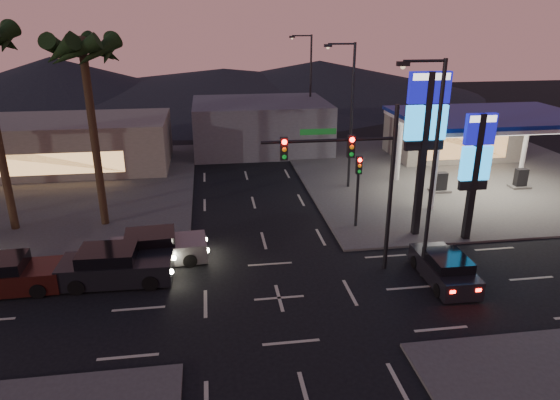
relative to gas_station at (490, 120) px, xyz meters
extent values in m
plane|color=black|center=(-16.00, -12.00, -5.08)|extent=(140.00, 140.00, 0.00)
cube|color=#47443F|center=(0.00, 4.00, -5.02)|extent=(24.00, 24.00, 0.12)
cube|color=#47443F|center=(-32.00, 4.00, -5.02)|extent=(24.00, 24.00, 0.12)
cylinder|color=silver|center=(-5.00, -3.00, -2.58)|extent=(0.36, 0.36, 5.00)
cylinder|color=silver|center=(-5.00, 3.00, -2.58)|extent=(0.36, 0.36, 5.00)
cylinder|color=silver|center=(5.00, 3.00, -2.58)|extent=(0.36, 0.36, 5.00)
cube|color=silver|center=(0.00, 0.00, 0.12)|extent=(12.00, 8.00, 0.50)
cube|color=white|center=(0.00, 0.00, -0.18)|extent=(11.60, 7.60, 0.06)
cube|color=navy|center=(0.00, 0.00, 0.27)|extent=(12.20, 8.20, 0.25)
cube|color=black|center=(-3.00, 0.00, -4.28)|extent=(0.80, 0.50, 1.40)
cube|color=black|center=(3.00, 0.00, -4.28)|extent=(0.80, 0.50, 1.40)
cube|color=#726B5B|center=(2.00, 9.00, -3.08)|extent=(10.00, 6.00, 4.00)
cube|color=black|center=(-7.50, -6.50, -0.58)|extent=(0.35, 0.35, 9.00)
cube|color=#0C0C8A|center=(-7.50, -6.50, 3.12)|extent=(2.20, 0.30, 1.60)
cube|color=white|center=(-7.50, -6.50, 3.67)|extent=(1.98, 0.32, 0.35)
cube|color=#188FE7|center=(-7.50, -6.50, 1.32)|extent=(2.20, 0.30, 1.80)
cube|color=black|center=(-7.50, -6.50, 0.12)|extent=(2.09, 0.28, 0.50)
cube|color=black|center=(-5.00, -7.50, -1.58)|extent=(0.35, 0.35, 7.00)
cube|color=#0C0C8A|center=(-5.00, -7.50, 1.12)|extent=(1.60, 0.30, 1.60)
cube|color=white|center=(-5.00, -7.50, 1.67)|extent=(1.44, 0.32, 0.35)
cube|color=#188FE7|center=(-5.00, -7.50, -0.68)|extent=(1.60, 0.30, 1.80)
cube|color=black|center=(-5.00, -7.50, -1.88)|extent=(1.52, 0.28, 0.50)
cylinder|color=black|center=(-10.50, -10.00, -1.08)|extent=(0.20, 0.20, 8.00)
cylinder|color=black|center=(-13.50, -10.00, 1.42)|extent=(6.00, 0.14, 0.14)
cube|color=#0C3F14|center=(-14.00, -10.00, 1.82)|extent=(1.60, 0.05, 0.25)
cube|color=black|center=(-12.50, -10.00, 1.12)|extent=(0.32, 0.25, 1.00)
sphere|color=#FF0C07|center=(-12.50, -10.15, 1.45)|extent=(0.22, 0.22, 0.22)
sphere|color=orange|center=(-12.50, -10.15, 1.12)|extent=(0.20, 0.20, 0.20)
sphere|color=#0CB226|center=(-12.50, -10.15, 0.79)|extent=(0.20, 0.20, 0.20)
cube|color=black|center=(-15.50, -10.00, 1.12)|extent=(0.32, 0.25, 1.00)
sphere|color=#FF0C07|center=(-15.50, -10.15, 1.45)|extent=(0.22, 0.22, 0.22)
sphere|color=orange|center=(-15.50, -10.15, 1.12)|extent=(0.20, 0.20, 0.20)
sphere|color=#0CB226|center=(-15.50, -10.15, 0.79)|extent=(0.20, 0.20, 0.20)
cylinder|color=black|center=(-10.50, -5.00, -3.08)|extent=(0.16, 0.16, 4.00)
cube|color=black|center=(-10.50, -5.00, -1.28)|extent=(0.32, 0.25, 1.00)
sphere|color=#FF0C07|center=(-10.50, -5.15, -0.95)|extent=(0.22, 0.22, 0.22)
sphere|color=orange|center=(-10.50, -5.15, -1.28)|extent=(0.20, 0.20, 0.20)
sphere|color=#0CB226|center=(-10.50, -5.15, -1.61)|extent=(0.20, 0.20, 0.20)
cylinder|color=black|center=(-9.00, -11.00, -0.08)|extent=(0.18, 0.18, 10.00)
cylinder|color=black|center=(-9.90, -11.00, 4.82)|extent=(1.80, 0.12, 0.12)
cube|color=black|center=(-10.80, -11.00, 4.72)|extent=(0.50, 0.25, 0.18)
sphere|color=#FFCC8C|center=(-10.80, -11.00, 4.60)|extent=(0.20, 0.20, 0.20)
cylinder|color=black|center=(-9.00, 2.00, -0.08)|extent=(0.18, 0.18, 10.00)
cylinder|color=black|center=(-9.90, 2.00, 4.82)|extent=(1.80, 0.12, 0.12)
cube|color=black|center=(-10.80, 2.00, 4.72)|extent=(0.50, 0.25, 0.18)
sphere|color=#FFCC8C|center=(-10.80, 2.00, 4.60)|extent=(0.20, 0.20, 0.20)
cylinder|color=black|center=(-9.00, 16.00, -0.08)|extent=(0.18, 0.18, 10.00)
cylinder|color=black|center=(-9.90, 16.00, 4.82)|extent=(1.80, 0.12, 0.12)
cube|color=black|center=(-10.80, 16.00, 4.72)|extent=(0.50, 0.25, 0.18)
sphere|color=#FFCC8C|center=(-10.80, 16.00, 4.60)|extent=(0.20, 0.20, 0.20)
cylinder|color=black|center=(-25.00, -2.50, 0.02)|extent=(0.44, 0.44, 10.20)
sphere|color=black|center=(-25.00, -2.50, 5.12)|extent=(0.90, 0.90, 0.90)
cone|color=black|center=(-23.70, -2.50, 4.82)|extent=(0.90, 2.74, 1.91)
cone|color=black|center=(-24.08, -1.58, 4.82)|extent=(2.57, 2.57, 1.91)
cone|color=black|center=(-25.00, -1.20, 4.82)|extent=(2.74, 0.90, 1.91)
cone|color=black|center=(-25.92, -1.58, 4.82)|extent=(2.57, 2.57, 1.91)
cone|color=black|center=(-26.30, -2.50, 4.82)|extent=(0.90, 2.74, 1.91)
cone|color=black|center=(-25.92, -3.42, 4.82)|extent=(2.57, 2.57, 1.91)
cone|color=black|center=(-25.00, -3.80, 4.82)|extent=(2.74, 0.90, 1.91)
cone|color=black|center=(-24.08, -3.42, 4.82)|extent=(2.57, 2.57, 1.91)
cone|color=black|center=(-28.70, -2.50, 5.42)|extent=(0.90, 2.74, 1.91)
cone|color=black|center=(-29.08, -1.58, 5.42)|extent=(2.57, 2.57, 1.91)
cube|color=#726B5B|center=(-30.00, 10.00, -3.08)|extent=(16.00, 8.00, 4.00)
cube|color=#4C4C51|center=(-14.00, 14.00, -2.88)|extent=(12.00, 9.00, 4.40)
cone|color=black|center=(-41.00, 48.00, -2.08)|extent=(40.00, 40.00, 6.00)
cone|color=black|center=(-1.00, 48.00, -2.58)|extent=(50.00, 50.00, 5.00)
cone|color=black|center=(-16.00, 48.00, -3.08)|extent=(60.00, 60.00, 4.00)
cube|color=black|center=(-23.20, -9.47, -4.45)|extent=(5.08, 2.25, 1.03)
cube|color=black|center=(-23.54, -9.46, -3.77)|extent=(2.56, 2.01, 0.74)
cylinder|color=black|center=(-21.57, -8.54, -4.72)|extent=(0.74, 0.29, 0.73)
cylinder|color=black|center=(-21.63, -10.48, -4.72)|extent=(0.74, 0.29, 0.73)
cylinder|color=black|center=(-24.77, -8.45, -4.72)|extent=(0.74, 0.29, 0.73)
cylinder|color=black|center=(-24.82, -10.39, -4.72)|extent=(0.74, 0.29, 0.73)
sphere|color=#FFF2BF|center=(-20.67, -8.85, -4.37)|extent=(0.25, 0.25, 0.25)
sphere|color=#FFF2BF|center=(-20.71, -10.22, -4.37)|extent=(0.25, 0.25, 0.25)
cube|color=#FF140A|center=(-25.69, -8.71, -4.28)|extent=(0.10, 0.29, 0.16)
cube|color=#FF140A|center=(-25.73, -10.08, -4.28)|extent=(0.10, 0.29, 0.16)
cube|color=#34120E|center=(-27.95, -9.57, -4.49)|extent=(4.80, 2.12, 0.97)
cylinder|color=black|center=(-26.46, -8.61, -4.74)|extent=(0.70, 0.28, 0.69)
cylinder|color=black|center=(-26.41, -10.45, -4.74)|extent=(0.70, 0.28, 0.69)
sphere|color=#FFF2BF|center=(-25.59, -8.86, -4.41)|extent=(0.24, 0.24, 0.24)
sphere|color=#FFF2BF|center=(-25.56, -10.16, -4.41)|extent=(0.24, 0.24, 0.24)
cube|color=#5E5E60|center=(-21.50, -7.68, -4.48)|extent=(4.92, 2.33, 0.98)
cube|color=black|center=(-21.83, -7.70, -3.83)|extent=(2.52, 2.01, 0.71)
cylinder|color=black|center=(-20.04, -6.65, -4.73)|extent=(0.71, 0.31, 0.70)
cylinder|color=black|center=(-19.92, -8.50, -4.73)|extent=(0.71, 0.31, 0.70)
cylinder|color=black|center=(-23.08, -6.86, -4.73)|extent=(0.71, 0.31, 0.70)
cylinder|color=black|center=(-22.96, -8.71, -4.73)|extent=(0.71, 0.31, 0.70)
sphere|color=#FFF2BF|center=(-19.15, -6.87, -4.41)|extent=(0.24, 0.24, 0.24)
sphere|color=#FFF2BF|center=(-19.07, -8.17, -4.41)|extent=(0.24, 0.24, 0.24)
cube|color=#FF140A|center=(-23.93, -7.19, -4.32)|extent=(0.11, 0.28, 0.15)
cube|color=#FF140A|center=(-23.85, -8.49, -4.32)|extent=(0.11, 0.28, 0.15)
cube|color=black|center=(-8.21, -11.55, -4.55)|extent=(1.85, 4.26, 0.86)
cube|color=black|center=(-8.22, -11.84, -3.98)|extent=(1.67, 2.14, 0.62)
cylinder|color=black|center=(-9.01, -10.19, -4.77)|extent=(0.24, 0.62, 0.61)
cylinder|color=black|center=(-7.37, -10.22, -4.77)|extent=(0.24, 0.62, 0.61)
cylinder|color=black|center=(-9.05, -12.88, -4.77)|extent=(0.24, 0.62, 0.61)
cylinder|color=black|center=(-7.42, -12.91, -4.77)|extent=(0.24, 0.62, 0.61)
cube|color=#FF140A|center=(-8.83, -13.65, -4.41)|extent=(0.24, 0.08, 0.13)
cube|color=#FF140A|center=(-7.67, -13.67, -4.41)|extent=(0.24, 0.08, 0.13)
camera|label=1|loc=(-18.68, -30.79, 6.55)|focal=32.00mm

